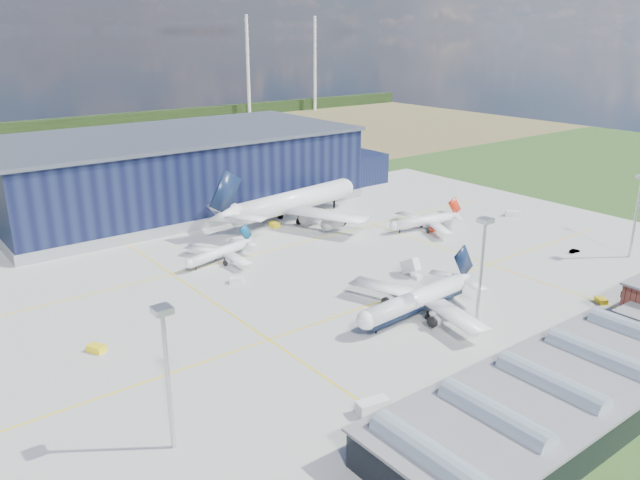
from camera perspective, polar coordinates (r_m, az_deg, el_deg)
The scene contains 22 objects.
ground at distance 150.80m, azimuth 2.79°, elevation -4.47°, with size 600.00×600.00×0.00m, color #29501E.
apron at distance 157.93m, azimuth 0.44°, elevation -3.35°, with size 220.00×160.00×0.08m.
farmland at distance 342.66m, azimuth -21.99°, elevation 7.30°, with size 600.00×220.00×0.01m, color olive.
treeline at distance 418.79m, azimuth -25.24°, elevation 9.27°, with size 600.00×8.00×8.00m, color black.
hangar at distance 225.73m, azimuth -12.47°, elevation 6.01°, with size 145.00×62.00×26.10m.
glass_concourse at distance 110.33m, azimuth 21.23°, elevation -12.89°, with size 78.00×23.00×8.60m.
light_mast_west at distance 92.07m, azimuth -13.90°, elevation -10.23°, with size 2.60×2.60×23.00m.
light_mast_center at distance 132.90m, azimuth 14.64°, elevation -1.18°, with size 2.60×2.60×23.00m.
light_mast_east at distance 187.00m, azimuth 27.08°, elevation 3.04°, with size 2.60×2.60×23.00m.
airliner_navy at distance 135.32m, azimuth 8.72°, elevation -4.61°, with size 38.04×37.21×12.40m, color white, non-canonical shape.
airliner_red at distance 196.07m, azimuth 9.43°, elevation 2.16°, with size 27.25×26.65×8.88m, color white, non-canonical shape.
airliner_widebody at distance 202.02m, azimuth -2.44°, elevation 4.57°, with size 62.41×61.06×20.35m, color white, non-canonical shape.
airliner_regional at distance 168.27m, azimuth -9.38°, elevation -0.75°, with size 24.72×24.18×8.06m, color white, non-canonical shape.
gse_tug_a at distance 129.66m, azimuth -19.76°, elevation -9.32°, with size 2.06×3.37×1.41m, color yellow.
gse_tug_b at distance 156.49m, azimuth 24.31°, elevation -5.07°, with size 1.88×2.83×1.22m, color yellow.
gse_van_a at distance 104.84m, azimuth 4.84°, elevation -14.94°, with size 2.36×5.40×2.36m, color white.
gse_van_b at distance 218.57m, azimuth 17.13°, elevation 2.33°, with size 1.97×4.31×1.97m, color white.
gse_tug_c at distance 197.84m, azimuth -4.19°, elevation 1.40°, with size 2.19×3.51×1.54m, color yellow.
gse_cart_b at distance 154.97m, azimuth -7.63°, elevation -3.69°, with size 2.21×3.32×1.44m, color white.
airstair at distance 159.48m, azimuth 8.25°, elevation -2.69°, with size 2.09×5.22×3.34m, color white.
car_a at distance 148.59m, azimuth 11.30°, elevation -4.95°, with size 1.39×3.46×1.18m, color #99999E.
car_b at distance 188.49m, azimuth 22.25°, elevation -0.93°, with size 1.16×3.32×1.09m, color #99999E.
Camera 1 is at (-90.62, -105.17, 58.89)m, focal length 35.00 mm.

